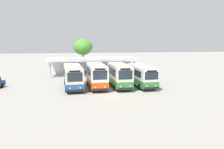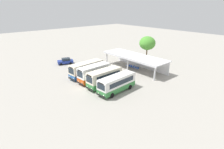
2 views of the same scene
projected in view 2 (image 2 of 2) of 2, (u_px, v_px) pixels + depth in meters
ground_plane at (84, 88)px, 35.43m from camera, size 180.00×180.00×0.00m
city_bus_nearest_orange at (86, 69)px, 40.45m from camera, size 3.06×8.25×3.23m
city_bus_second_in_row at (94, 73)px, 37.86m from camera, size 2.72×7.29×3.41m
city_bus_middle_cream at (105, 77)px, 35.54m from camera, size 2.63×7.49×3.35m
city_bus_fourth_amber at (117, 83)px, 33.35m from camera, size 2.96×8.05×3.04m
parked_car_flank at (65, 61)px, 49.32m from camera, size 2.98×4.38×1.62m
terminal_canopy at (136, 58)px, 45.27m from camera, size 17.02×5.60×3.40m
waiting_chair_end_by_column at (127, 65)px, 46.96m from camera, size 0.46×0.46×0.86m
waiting_chair_second_from_end at (129, 66)px, 46.51m from camera, size 0.46×0.46×0.86m
waiting_chair_middle_seat at (131, 66)px, 45.97m from camera, size 0.46×0.46×0.86m
waiting_chair_fourth_seat at (133, 67)px, 45.50m from camera, size 0.46×0.46×0.86m
waiting_chair_fifth_seat at (136, 68)px, 45.00m from camera, size 0.46×0.46×0.86m
waiting_chair_far_end_seat at (138, 68)px, 44.53m from camera, size 0.46×0.46×0.86m
roadside_tree_behind_canopy at (147, 43)px, 49.27m from camera, size 4.29×4.29×7.14m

